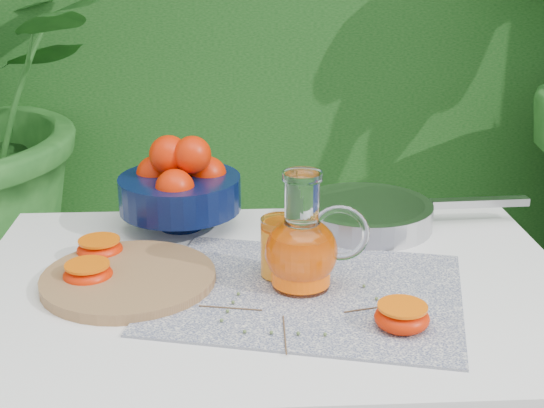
{
  "coord_description": "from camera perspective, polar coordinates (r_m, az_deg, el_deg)",
  "views": [
    {
      "loc": [
        -0.19,
        -1.07,
        1.3
      ],
      "look_at": [
        -0.13,
        0.08,
        0.88
      ],
      "focal_mm": 50.0,
      "sensor_mm": 36.0,
      "label": 1
    }
  ],
  "objects": [
    {
      "name": "white_table",
      "position": [
        1.29,
        0.05,
        -9.15
      ],
      "size": [
        1.0,
        0.7,
        0.75
      ],
      "color": "white",
      "rests_on": "ground"
    },
    {
      "name": "placemat",
      "position": [
        1.22,
        2.69,
        -6.67
      ],
      "size": [
        0.56,
        0.48,
        0.0
      ],
      "primitive_type": "cube",
      "rotation": [
        0.0,
        0.0,
        -0.24
      ],
      "color": "#0B1542",
      "rests_on": "white_table"
    },
    {
      "name": "cutting_board",
      "position": [
        1.27,
        -10.74,
        -5.57
      ],
      "size": [
        0.37,
        0.37,
        0.02
      ],
      "primitive_type": "cylinder",
      "rotation": [
        0.0,
        0.0,
        -0.4
      ],
      "color": "olive",
      "rests_on": "white_table"
    },
    {
      "name": "fruit_bowl",
      "position": [
        1.47,
        -6.94,
        1.41
      ],
      "size": [
        0.25,
        0.25,
        0.19
      ],
      "color": "black",
      "rests_on": "white_table"
    },
    {
      "name": "juice_pitcher",
      "position": [
        1.21,
        2.33,
        -3.34
      ],
      "size": [
        0.18,
        0.14,
        0.19
      ],
      "color": "white",
      "rests_on": "white_table"
    },
    {
      "name": "juice_tumbler",
      "position": [
        1.25,
        0.71,
        -3.4
      ],
      "size": [
        0.08,
        0.08,
        0.1
      ],
      "color": "white",
      "rests_on": "white_table"
    },
    {
      "name": "saute_pan",
      "position": [
        1.49,
        7.18,
        -0.71
      ],
      "size": [
        0.47,
        0.27,
        0.05
      ],
      "color": "#ACACB0",
      "rests_on": "white_table"
    },
    {
      "name": "orange_halves",
      "position": [
        1.23,
        -6.47,
        -5.56
      ],
      "size": [
        0.58,
        0.37,
        0.04
      ],
      "color": "red",
      "rests_on": "white_table"
    },
    {
      "name": "thyme_sprigs",
      "position": [
        1.14,
        2.36,
        -8.35
      ],
      "size": [
        0.34,
        0.2,
        0.01
      ],
      "color": "#503924",
      "rests_on": "white_table"
    }
  ]
}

